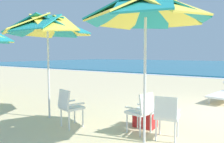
# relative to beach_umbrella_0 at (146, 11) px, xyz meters

# --- Properties ---
(beach_umbrella_0) EXTENTS (2.28, 2.28, 2.79)m
(beach_umbrella_0) POSITION_rel_beach_umbrella_0_xyz_m (0.00, 0.00, 0.00)
(beach_umbrella_0) COLOR silver
(beach_umbrella_0) RESTS_ON ground
(plastic_chair_0) EXTENTS (0.51, 0.54, 0.87)m
(plastic_chair_0) POSITION_rel_beach_umbrella_0_xyz_m (0.30, 0.35, -1.93)
(plastic_chair_0) COLOR white
(plastic_chair_0) RESTS_ON ground
(plastic_chair_1) EXTENTS (0.55, 0.52, 0.87)m
(plastic_chair_1) POSITION_rel_beach_umbrella_0_xyz_m (-0.25, 0.39, -1.93)
(plastic_chair_1) COLOR white
(plastic_chair_1) RESTS_ON ground
(beach_umbrella_1) EXTENTS (2.21, 2.21, 2.69)m
(beach_umbrella_1) POSITION_rel_beach_umbrella_0_xyz_m (-2.75, 0.09, -0.09)
(beach_umbrella_1) COLOR silver
(beach_umbrella_1) RESTS_ON ground
(plastic_chair_2) EXTENTS (0.54, 0.56, 0.87)m
(plastic_chair_2) POSITION_rel_beach_umbrella_0_xyz_m (-1.78, -0.16, -1.93)
(plastic_chair_2) COLOR white
(plastic_chair_2) RESTS_ON ground
(cooler_box) EXTENTS (0.50, 0.34, 0.40)m
(cooler_box) POSITION_rel_beach_umbrella_0_xyz_m (-0.38, 0.82, -2.23)
(cooler_box) COLOR red
(cooler_box) RESTS_ON ground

